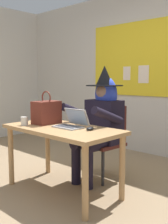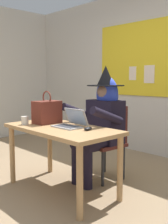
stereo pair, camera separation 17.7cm
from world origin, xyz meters
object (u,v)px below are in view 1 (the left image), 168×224
Objects in this scene: chair_at_desk at (108,137)px; laptop at (72,123)px; person_costumed at (101,116)px; desk_main at (62,136)px; handbag at (46,112)px; computer_mouse at (90,129)px; coffee_mug at (24,121)px.

laptop is at bearing 4.34° from chair_at_desk.
laptop is (-0.00, -0.49, -0.03)m from person_costumed.
desk_main is 4.12× the size of laptop.
handbag is at bearing -33.00° from person_costumed.
handbag is (-0.37, -0.04, 0.09)m from laptop.
computer_mouse is (0.26, -0.49, -0.05)m from person_costumed.
chair_at_desk is 2.39× the size of handbag.
desk_main is at bearing -3.92° from person_costumed.
computer_mouse is at bearing -0.66° from laptop.
computer_mouse is at bearing 3.11° from handbag.
computer_mouse is 1.09× the size of coffee_mug.
handbag is at bearing 176.06° from computer_mouse.
chair_at_desk is 8.69× the size of computer_mouse.
chair_at_desk is at bearing 88.42° from laptop.
chair_at_desk reaches higher than desk_main.
handbag is at bearing -174.62° from laptop.
computer_mouse is at bearing 13.27° from desk_main.
person_costumed is 0.65m from handbag.
laptop is at bearing 30.96° from coffee_mug.
handbag reaches higher than laptop.
chair_at_desk is 0.70m from computer_mouse.
person_costumed is at bearing 0.68° from chair_at_desk.
desk_main is 1.45× the size of chair_at_desk.
person_costumed is at bearing 58.69° from coffee_mug.
laptop is 3.35× the size of coffee_mug.
chair_at_desk reaches higher than coffee_mug.
chair_at_desk is 0.30m from person_costumed.
person_costumed reaches higher than laptop.
handbag is 3.98× the size of coffee_mug.
chair_at_desk reaches higher than computer_mouse.
coffee_mug is at bearing -28.81° from person_costumed.
handbag is at bearing -25.08° from chair_at_desk.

